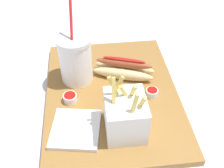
# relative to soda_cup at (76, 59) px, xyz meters

# --- Properties ---
(ground_plane) EXTENTS (2.40, 2.40, 0.02)m
(ground_plane) POSITION_rel_soda_cup_xyz_m (-0.07, -0.09, -0.10)
(ground_plane) COLOR silver
(food_tray) EXTENTS (0.45, 0.35, 0.02)m
(food_tray) POSITION_rel_soda_cup_xyz_m (-0.07, -0.09, -0.08)
(food_tray) COLOR olive
(food_tray) RESTS_ON ground_plane
(soda_cup) EXTENTS (0.09, 0.09, 0.23)m
(soda_cup) POSITION_rel_soda_cup_xyz_m (0.00, 0.00, 0.00)
(soda_cup) COLOR white
(soda_cup) RESTS_ON food_tray
(fries_basket) EXTENTS (0.10, 0.09, 0.15)m
(fries_basket) POSITION_rel_soda_cup_xyz_m (-0.19, -0.10, -0.02)
(fries_basket) COLOR white
(fries_basket) RESTS_ON food_tray
(hot_dog_1) EXTENTS (0.11, 0.18, 0.06)m
(hot_dog_1) POSITION_rel_soda_cup_xyz_m (-0.00, -0.13, -0.05)
(hot_dog_1) COLOR #E5C689
(hot_dog_1) RESTS_ON food_tray
(ketchup_cup_1) EXTENTS (0.04, 0.04, 0.02)m
(ketchup_cup_1) POSITION_rel_soda_cup_xyz_m (-0.09, 0.02, -0.06)
(ketchup_cup_1) COLOR white
(ketchup_cup_1) RESTS_ON food_tray
(ketchup_cup_2) EXTENTS (0.03, 0.03, 0.02)m
(ketchup_cup_2) POSITION_rel_soda_cup_xyz_m (-0.09, -0.19, -0.06)
(ketchup_cup_2) COLOR white
(ketchup_cup_2) RESTS_ON food_tray
(napkin_stack) EXTENTS (0.13, 0.13, 0.01)m
(napkin_stack) POSITION_rel_soda_cup_xyz_m (-0.18, 0.01, -0.06)
(napkin_stack) COLOR white
(napkin_stack) RESTS_ON food_tray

